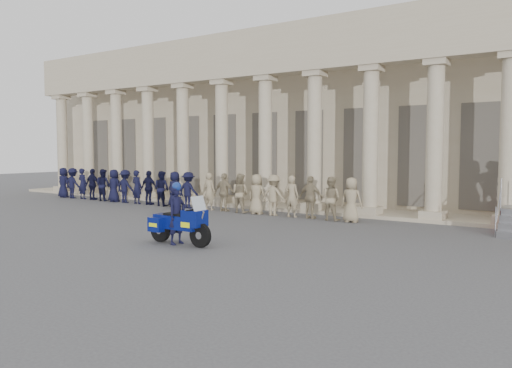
% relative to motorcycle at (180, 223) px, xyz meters
% --- Properties ---
extents(ground, '(90.00, 90.00, 0.00)m').
position_rel_motorcycle_xyz_m(ground, '(-1.39, 0.93, -0.65)').
color(ground, '#4C4C4F').
rests_on(ground, ground).
extents(building, '(40.00, 12.50, 9.00)m').
position_rel_motorcycle_xyz_m(building, '(-1.39, 15.68, 3.88)').
color(building, tan).
rests_on(building, ground).
extents(officer_rank, '(19.03, 0.67, 1.76)m').
position_rel_motorcycle_xyz_m(officer_rank, '(-6.72, 7.12, 0.23)').
color(officer_rank, black).
rests_on(officer_rank, ground).
extents(motorcycle, '(2.33, 0.95, 1.49)m').
position_rel_motorcycle_xyz_m(motorcycle, '(0.00, 0.00, 0.00)').
color(motorcycle, black).
rests_on(motorcycle, ground).
extents(rider, '(0.44, 0.66, 1.88)m').
position_rel_motorcycle_xyz_m(rider, '(-0.13, -0.00, 0.28)').
color(rider, black).
rests_on(rider, ground).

